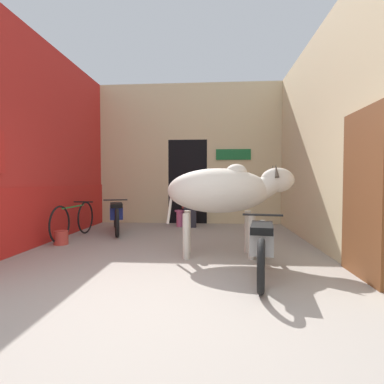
# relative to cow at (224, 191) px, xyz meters

# --- Properties ---
(ground_plane) EXTENTS (30.00, 30.00, 0.00)m
(ground_plane) POSITION_rel_cow_xyz_m (-0.87, -1.97, -1.05)
(ground_plane) COLOR #9E9389
(wall_left_shopfront) EXTENTS (0.25, 5.55, 3.93)m
(wall_left_shopfront) POSITION_rel_cow_xyz_m (-3.50, 0.79, 0.85)
(wall_left_shopfront) COLOR red
(wall_left_shopfront) RESTS_ON ground_plane
(wall_back_with_doorway) EXTENTS (5.10, 0.93, 3.93)m
(wall_back_with_doorway) POSITION_rel_cow_xyz_m (-0.88, 3.82, 0.64)
(wall_back_with_doorway) COLOR beige
(wall_back_with_doorway) RESTS_ON ground_plane
(wall_right_with_door) EXTENTS (0.22, 5.55, 3.93)m
(wall_right_with_door) POSITION_rel_cow_xyz_m (1.77, 0.76, 0.89)
(wall_right_with_door) COLOR beige
(wall_right_with_door) RESTS_ON ground_plane
(cow) EXTENTS (2.05, 0.82, 1.49)m
(cow) POSITION_rel_cow_xyz_m (0.00, 0.00, 0.00)
(cow) COLOR beige
(cow) RESTS_ON ground_plane
(motorcycle_near) EXTENTS (0.59, 1.98, 0.73)m
(motorcycle_near) POSITION_rel_cow_xyz_m (0.46, -0.91, -0.64)
(motorcycle_near) COLOR black
(motorcycle_near) RESTS_ON ground_plane
(motorcycle_far) EXTENTS (0.82, 1.84, 0.74)m
(motorcycle_far) POSITION_rel_cow_xyz_m (-2.44, 1.98, -0.63)
(motorcycle_far) COLOR black
(motorcycle_far) RESTS_ON ground_plane
(bicycle) EXTENTS (0.44, 1.82, 0.75)m
(bicycle) POSITION_rel_cow_xyz_m (-3.12, 1.26, -0.68)
(bicycle) COLOR black
(bicycle) RESTS_ON ground_plane
(shopkeeper_seated) EXTENTS (0.44, 0.34, 1.19)m
(shopkeeper_seated) POSITION_rel_cow_xyz_m (-0.78, 2.96, -0.43)
(shopkeeper_seated) COLOR #282833
(shopkeeper_seated) RESTS_ON ground_plane
(plastic_stool) EXTENTS (0.31, 0.31, 0.43)m
(plastic_stool) POSITION_rel_cow_xyz_m (-1.05, 2.98, -0.82)
(plastic_stool) COLOR #DB6093
(plastic_stool) RESTS_ON ground_plane
(bucket) EXTENTS (0.26, 0.26, 0.26)m
(bucket) POSITION_rel_cow_xyz_m (-3.06, 0.62, -0.92)
(bucket) COLOR #C63D33
(bucket) RESTS_ON ground_plane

